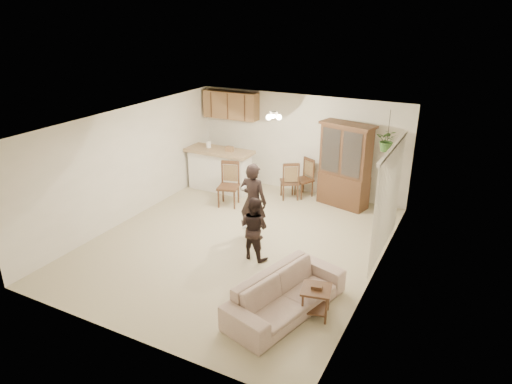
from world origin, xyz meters
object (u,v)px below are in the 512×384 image
at_px(adult, 253,197).
at_px(side_table, 316,301).
at_px(chair_hutch_right, 289,188).
at_px(child, 254,225).
at_px(chair_hutch_left, 302,186).
at_px(chair_bar, 229,194).
at_px(china_hutch, 345,166).
at_px(sofa, 286,291).

distance_m(adult, side_table, 2.86).
relative_size(adult, chair_hutch_right, 1.84).
distance_m(child, chair_hutch_left, 3.33).
distance_m(side_table, chair_bar, 4.56).
distance_m(chair_bar, chair_hutch_right, 1.56).
relative_size(adult, china_hutch, 0.89).
relative_size(side_table, chair_hutch_left, 0.56).
bearing_deg(chair_bar, child, -63.68).
bearing_deg(china_hutch, chair_hutch_left, -170.67).
height_order(adult, chair_hutch_right, adult).
height_order(china_hutch, chair_bar, china_hutch).
xyz_separation_m(child, chair_bar, (-1.69, 1.93, -0.37)).
distance_m(adult, child, 0.85).
relative_size(child, chair_bar, 1.27).
bearing_deg(side_table, child, 145.45).
relative_size(child, china_hutch, 0.67).
bearing_deg(sofa, chair_bar, 58.11).
height_order(adult, side_table, adult).
bearing_deg(chair_hutch_right, chair_bar, 11.66).
bearing_deg(chair_bar, side_table, -57.41).
distance_m(sofa, side_table, 0.48).
bearing_deg(adult, chair_hutch_left, -90.99).
xyz_separation_m(sofa, chair_hutch_left, (-1.54, 4.55, -0.09)).
bearing_deg(chair_bar, adult, -57.87).
distance_m(adult, chair_hutch_left, 2.65).
bearing_deg(chair_hutch_left, adult, -62.99).
distance_m(china_hutch, chair_bar, 2.84).
height_order(side_table, chair_hutch_right, chair_hutch_right).
xyz_separation_m(china_hutch, side_table, (0.92, -4.35, -0.74)).
bearing_deg(adult, side_table, 138.25).
xyz_separation_m(child, chair_hutch_left, (-0.33, 3.29, -0.40)).
distance_m(chair_bar, chair_hutch_left, 1.93).
height_order(side_table, chair_bar, chair_bar).
xyz_separation_m(child, chair_hutch_right, (-0.57, 3.02, -0.40)).
height_order(sofa, chair_hutch_left, chair_hutch_left).
bearing_deg(child, sofa, 142.23).
height_order(adult, chair_bar, adult).
bearing_deg(chair_hutch_left, chair_hutch_right, -102.36).
bearing_deg(child, china_hutch, -95.01).
bearing_deg(adult, sofa, 129.61).
height_order(sofa, side_table, sofa).
xyz_separation_m(china_hutch, chair_hutch_right, (-1.32, -0.19, -0.72)).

